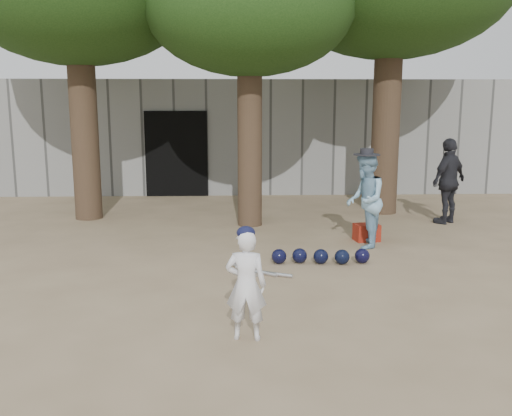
{
  "coord_description": "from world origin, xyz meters",
  "views": [
    {
      "loc": [
        0.29,
        -7.0,
        2.46
      ],
      "look_at": [
        0.6,
        1.0,
        0.95
      ],
      "focal_mm": 40.0,
      "sensor_mm": 36.0,
      "label": 1
    }
  ],
  "objects_px": {
    "spectator_blue": "(365,200)",
    "boy_player": "(246,285)",
    "spectator_dark": "(449,181)",
    "red_bag": "(367,232)"
  },
  "relations": [
    {
      "from": "boy_player",
      "to": "spectator_dark",
      "type": "xyz_separation_m",
      "value": [
        4.21,
        5.59,
        0.28
      ]
    },
    {
      "from": "spectator_blue",
      "to": "boy_player",
      "type": "bearing_deg",
      "value": -19.12
    },
    {
      "from": "red_bag",
      "to": "spectator_dark",
      "type": "bearing_deg",
      "value": 35.72
    },
    {
      "from": "spectator_dark",
      "to": "red_bag",
      "type": "distance_m",
      "value": 2.53
    },
    {
      "from": "spectator_blue",
      "to": "spectator_dark",
      "type": "bearing_deg",
      "value": 141.07
    },
    {
      "from": "boy_player",
      "to": "spectator_dark",
      "type": "height_order",
      "value": "spectator_dark"
    },
    {
      "from": "spectator_blue",
      "to": "red_bag",
      "type": "bearing_deg",
      "value": 170.76
    },
    {
      "from": "boy_player",
      "to": "spectator_blue",
      "type": "bearing_deg",
      "value": -111.83
    },
    {
      "from": "spectator_dark",
      "to": "red_bag",
      "type": "xyz_separation_m",
      "value": [
        -1.97,
        -1.42,
        -0.71
      ]
    },
    {
      "from": "spectator_dark",
      "to": "red_bag",
      "type": "height_order",
      "value": "spectator_dark"
    }
  ]
}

